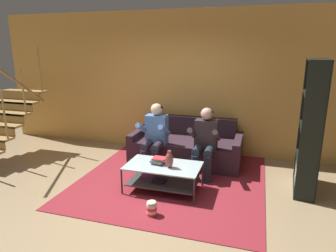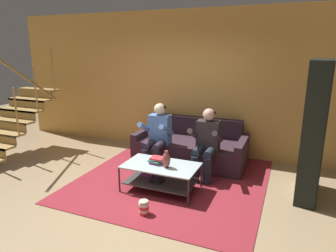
% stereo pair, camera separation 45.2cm
% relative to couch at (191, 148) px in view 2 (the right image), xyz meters
% --- Properties ---
extents(ground, '(16.80, 16.80, 0.00)m').
position_rel_couch_xyz_m(ground, '(-0.28, -1.81, -0.28)').
color(ground, '#9C8360').
extents(back_partition, '(8.40, 0.12, 2.90)m').
position_rel_couch_xyz_m(back_partition, '(-0.28, 0.65, 1.17)').
color(back_partition, gold).
rests_on(back_partition, ground).
extents(staircase_run, '(1.01, 1.81, 2.20)m').
position_rel_couch_xyz_m(staircase_run, '(-3.49, -1.02, 0.47)').
color(staircase_run, '#AA8548').
rests_on(staircase_run, ground).
extents(couch, '(2.08, 0.99, 0.82)m').
position_rel_couch_xyz_m(couch, '(0.00, 0.00, 0.00)').
color(couch, '#34222C').
rests_on(couch, ground).
extents(person_seated_left, '(0.50, 0.58, 1.20)m').
position_rel_couch_xyz_m(person_seated_left, '(-0.45, -0.57, 0.38)').
color(person_seated_left, '#2E2434').
rests_on(person_seated_left, ground).
extents(person_seated_right, '(0.50, 0.58, 1.17)m').
position_rel_couch_xyz_m(person_seated_right, '(0.45, -0.58, 0.37)').
color(person_seated_right, '#202833').
rests_on(person_seated_right, ground).
extents(coffee_table, '(1.14, 0.66, 0.42)m').
position_rel_couch_xyz_m(coffee_table, '(-0.05, -1.33, 0.00)').
color(coffee_table, '#AFC5C8').
rests_on(coffee_table, ground).
extents(area_rug, '(3.00, 3.29, 0.01)m').
position_rel_couch_xyz_m(area_rug, '(-0.02, -0.79, -0.27)').
color(area_rug, maroon).
rests_on(area_rug, ground).
extents(vase, '(0.12, 0.12, 0.26)m').
position_rel_couch_xyz_m(vase, '(0.07, -1.39, 0.26)').
color(vase, brown).
rests_on(vase, coffee_table).
extents(book_stack, '(0.25, 0.22, 0.10)m').
position_rel_couch_xyz_m(book_stack, '(-0.13, -1.30, 0.19)').
color(book_stack, purple).
rests_on(book_stack, coffee_table).
extents(bookshelf, '(0.36, 0.94, 2.01)m').
position_rel_couch_xyz_m(bookshelf, '(2.08, -0.61, 0.43)').
color(bookshelf, black).
rests_on(bookshelf, ground).
extents(popcorn_tub, '(0.14, 0.14, 0.21)m').
position_rel_couch_xyz_m(popcorn_tub, '(0.03, -2.07, -0.17)').
color(popcorn_tub, red).
rests_on(popcorn_tub, ground).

